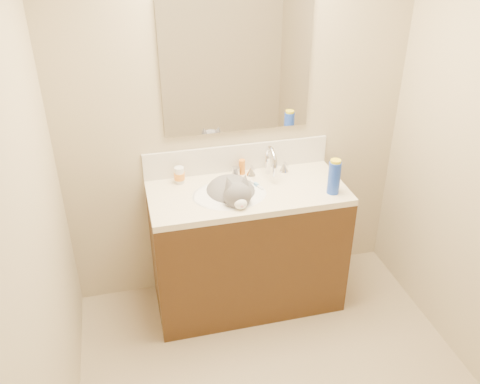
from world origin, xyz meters
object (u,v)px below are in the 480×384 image
vanity_cabinet (247,250)px  pill_bottle (179,175)px  faucet (270,164)px  spray_can (334,178)px  silver_jar (236,172)px  basin (230,205)px  amber_bottle (242,167)px  cat (232,196)px

vanity_cabinet → pill_bottle: 0.66m
faucet → spray_can: (0.31, -0.29, 0.01)m
vanity_cabinet → spray_can: size_ratio=5.95×
silver_jar → pill_bottle: bearing=-179.5°
basin → amber_bottle: 0.30m
basin → spray_can: 0.64m
spray_can → basin: bearing=168.2°
faucet → spray_can: 0.42m
vanity_cabinet → cat: (-0.10, -0.01, 0.43)m
faucet → amber_bottle: (-0.16, 0.07, -0.04)m
basin → spray_can: spray_can is taller
vanity_cabinet → amber_bottle: (0.02, 0.21, 0.50)m
vanity_cabinet → cat: size_ratio=2.70×
basin → silver_jar: bearing=67.0°
pill_bottle → spray_can: bearing=-21.5°
vanity_cabinet → faucet: faucet is taller
faucet → silver_jar: size_ratio=4.67×
vanity_cabinet → pill_bottle: pill_bottle is taller
amber_bottle → silver_jar: bearing=-156.7°
basin → pill_bottle: size_ratio=4.24×
silver_jar → spray_can: bearing=-34.1°
basin → pill_bottle: pill_bottle is taller
cat → amber_bottle: 0.26m
silver_jar → spray_can: size_ratio=0.30×
cat → pill_bottle: size_ratio=4.19×
vanity_cabinet → pill_bottle: size_ratio=11.32×
faucet → spray_can: faucet is taller
pill_bottle → silver_jar: pill_bottle is taller
cat → pill_bottle: cat is taller
faucet → pill_bottle: faucet is taller
pill_bottle → silver_jar: 0.36m
spray_can → amber_bottle: bearing=142.0°
amber_bottle → cat: bearing=-117.7°
cat → amber_bottle: (0.12, 0.22, 0.07)m
vanity_cabinet → silver_jar: silver_jar is taller
faucet → silver_jar: (-0.21, 0.05, -0.06)m
vanity_cabinet → spray_can: spray_can is taller
pill_bottle → spray_can: 0.94m
silver_jar → faucet: bearing=-14.4°
vanity_cabinet → spray_can: bearing=-17.9°
basin → cat: 0.06m
faucet → spray_can: size_ratio=1.39×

